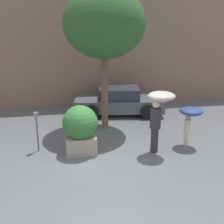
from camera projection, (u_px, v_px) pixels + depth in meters
ground_plane at (106, 162)px, 8.33m from camera, size 40.00×40.00×0.00m
building_facade at (84, 45)px, 13.54m from camera, size 18.00×0.30×6.00m
planter_box at (80, 128)px, 8.77m from camera, size 1.11×1.11×1.54m
person_adult at (159, 109)px, 8.56m from camera, size 0.82×0.82×1.99m
person_child at (190, 114)px, 9.17m from camera, size 0.77×0.77×1.34m
parked_car_near at (119, 101)px, 12.81m from camera, size 4.16×2.41×1.22m
street_tree at (104, 24)px, 9.97m from camera, size 2.95×2.95×5.20m
parking_meter at (37, 123)px, 8.83m from camera, size 0.14×0.14×1.30m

